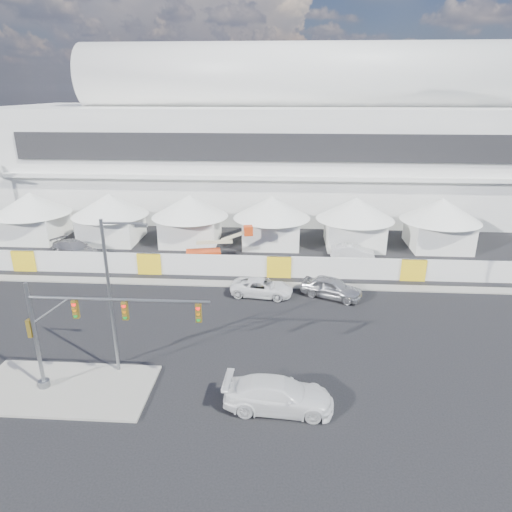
# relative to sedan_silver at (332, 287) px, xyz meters

# --- Properties ---
(ground) EXTENTS (160.00, 160.00, 0.00)m
(ground) POSITION_rel_sedan_silver_xyz_m (-10.41, -10.49, -0.86)
(ground) COLOR black
(ground) RESTS_ON ground
(median_island) EXTENTS (10.00, 5.00, 0.15)m
(median_island) POSITION_rel_sedan_silver_xyz_m (-16.41, -13.49, -0.78)
(median_island) COLOR gray
(median_island) RESTS_ON ground
(far_curb) EXTENTS (80.00, 1.20, 0.12)m
(far_curb) POSITION_rel_sedan_silver_xyz_m (9.59, 2.01, -0.80)
(far_curb) COLOR gray
(far_curb) RESTS_ON ground
(stadium) EXTENTS (80.00, 24.80, 21.98)m
(stadium) POSITION_rel_sedan_silver_xyz_m (-1.70, 31.01, 8.59)
(stadium) COLOR silver
(stadium) RESTS_ON ground
(tent_row) EXTENTS (53.40, 8.40, 5.40)m
(tent_row) POSITION_rel_sedan_silver_xyz_m (-9.91, 13.51, 2.29)
(tent_row) COLOR white
(tent_row) RESTS_ON ground
(hoarding_fence) EXTENTS (70.00, 0.25, 2.00)m
(hoarding_fence) POSITION_rel_sedan_silver_xyz_m (-4.41, 4.01, 0.14)
(hoarding_fence) COLOR silver
(hoarding_fence) RESTS_ON ground
(sedan_silver) EXTENTS (3.89, 5.43, 1.72)m
(sedan_silver) POSITION_rel_sedan_silver_xyz_m (0.00, 0.00, 0.00)
(sedan_silver) COLOR #A9AAAE
(sedan_silver) RESTS_ON ground
(pickup_curb) EXTENTS (2.97, 5.39, 1.43)m
(pickup_curb) POSITION_rel_sedan_silver_xyz_m (-5.76, -0.05, -0.14)
(pickup_curb) COLOR white
(pickup_curb) RESTS_ON ground
(pickup_near) EXTENTS (2.70, 6.02, 1.71)m
(pickup_near) POSITION_rel_sedan_silver_xyz_m (-4.11, -14.30, -0.00)
(pickup_near) COLOR white
(pickup_near) RESTS_ON ground
(lot_car_a) EXTENTS (2.01, 4.50, 1.44)m
(lot_car_a) POSITION_rel_sedan_silver_xyz_m (2.95, 9.34, -0.14)
(lot_car_a) COLOR silver
(lot_car_a) RESTS_ON ground
(lot_car_c) EXTENTS (4.73, 5.97, 1.62)m
(lot_car_c) POSITION_rel_sedan_silver_xyz_m (-25.43, 8.17, -0.05)
(lot_car_c) COLOR #A5A4A9
(lot_car_c) RESTS_ON ground
(traffic_mast) EXTENTS (10.15, 0.63, 6.50)m
(traffic_mast) POSITION_rel_sedan_silver_xyz_m (-15.27, -13.47, 3.01)
(traffic_mast) COLOR slate
(traffic_mast) RESTS_ON median_island
(streetlight_median) EXTENTS (2.63, 0.26, 9.52)m
(streetlight_median) POSITION_rel_sedan_silver_xyz_m (-13.66, -11.53, 4.76)
(streetlight_median) COLOR gray
(streetlight_median) RESTS_ON median_island
(boom_lift) EXTENTS (6.88, 2.18, 3.41)m
(boom_lift) POSITION_rel_sedan_silver_xyz_m (-11.40, 7.81, 0.06)
(boom_lift) COLOR red
(boom_lift) RESTS_ON ground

